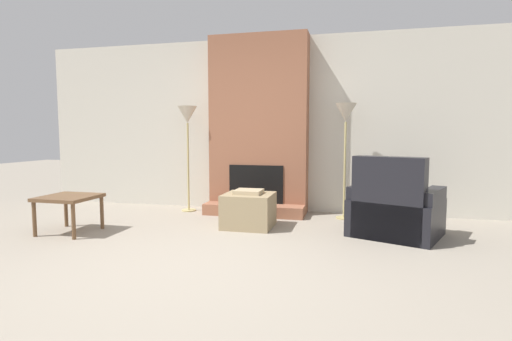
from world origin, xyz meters
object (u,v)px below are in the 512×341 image
(side_table, at_px, (69,201))
(floor_lamp_right, at_px, (346,120))
(floor_lamp_left, at_px, (187,121))
(ottoman, at_px, (249,210))
(armchair, at_px, (394,212))

(side_table, distance_m, floor_lamp_right, 3.65)
(floor_lamp_left, xyz_separation_m, floor_lamp_right, (2.31, 0.00, 0.00))
(ottoman, height_order, floor_lamp_left, floor_lamp_left)
(armchair, bearing_deg, floor_lamp_left, 5.13)
(armchair, relative_size, side_table, 1.95)
(armchair, height_order, side_table, armchair)
(armchair, relative_size, floor_lamp_right, 0.74)
(floor_lamp_right, bearing_deg, side_table, -153.24)
(armchair, xyz_separation_m, floor_lamp_right, (-0.58, 0.86, 1.07))
(ottoman, bearing_deg, side_table, -158.64)
(ottoman, xyz_separation_m, floor_lamp_right, (1.15, 0.81, 1.14))
(side_table, relative_size, floor_lamp_left, 0.38)
(armchair, bearing_deg, floor_lamp_right, -34.34)
(floor_lamp_left, bearing_deg, armchair, -16.53)
(floor_lamp_left, distance_m, floor_lamp_right, 2.31)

